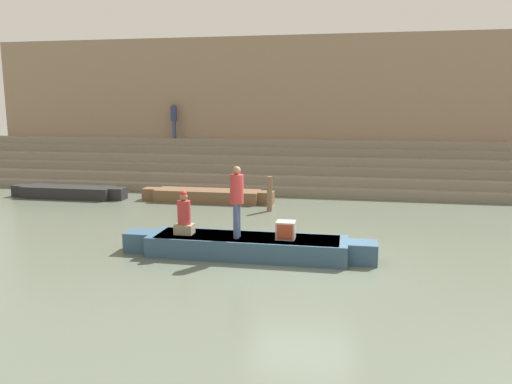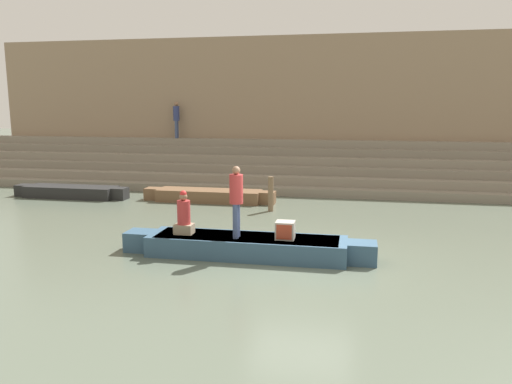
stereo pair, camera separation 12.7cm
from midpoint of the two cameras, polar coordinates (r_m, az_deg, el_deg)
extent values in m
plane|color=#566051|center=(12.16, 5.63, -7.67)|extent=(120.00, 120.00, 0.00)
cube|color=gray|center=(22.21, 8.27, 0.74)|extent=(36.00, 4.22, 0.34)
cube|color=gray|center=(22.51, 8.34, 1.74)|extent=(36.00, 3.52, 0.34)
cube|color=gray|center=(22.81, 8.40, 2.71)|extent=(36.00, 2.81, 0.34)
cube|color=gray|center=(23.12, 8.47, 3.65)|extent=(36.00, 2.11, 0.34)
cube|color=gray|center=(23.44, 8.53, 4.57)|extent=(36.00, 1.41, 0.34)
cube|color=gray|center=(23.76, 8.60, 5.47)|extent=(36.00, 0.70, 0.34)
cube|color=#937A60|center=(24.64, 8.80, 9.29)|extent=(34.20, 1.20, 6.91)
cube|color=brown|center=(24.26, 8.54, 1.81)|extent=(34.20, 0.12, 0.60)
cube|color=#33516B|center=(12.28, -0.80, -6.23)|extent=(4.86, 1.20, 0.50)
cube|color=#993328|center=(12.22, -0.80, -5.23)|extent=(4.47, 1.10, 0.05)
cube|color=#33516B|center=(12.04, 12.32, -6.80)|extent=(0.68, 0.66, 0.50)
cube|color=#33516B|center=(13.12, -12.78, -5.43)|extent=(0.68, 0.66, 0.50)
cylinder|color=olive|center=(13.06, -3.30, -4.59)|extent=(2.97, 0.04, 0.04)
cylinder|color=#3D4C75|center=(12.13, -1.85, -3.18)|extent=(0.14, 0.14, 0.84)
cylinder|color=#3D4C75|center=(11.96, -2.05, -3.37)|extent=(0.14, 0.14, 0.84)
cylinder|color=#B23333|center=(11.89, -1.97, 0.34)|extent=(0.33, 0.33, 0.70)
sphere|color=#8C664C|center=(11.83, -1.99, 2.49)|extent=(0.20, 0.20, 0.20)
cube|color=gray|center=(12.58, -7.93, -4.19)|extent=(0.46, 0.36, 0.24)
cylinder|color=#B23333|center=(12.48, -7.97, -2.32)|extent=(0.33, 0.33, 0.59)
sphere|color=#8C664C|center=(12.40, -8.02, -0.53)|extent=(0.20, 0.20, 0.20)
sphere|color=red|center=(12.39, -8.02, -0.21)|extent=(0.17, 0.17, 0.17)
cube|color=#9E998E|center=(11.98, 3.66, -4.37)|extent=(0.45, 0.40, 0.43)
cube|color=#99331E|center=(11.78, 3.53, -4.61)|extent=(0.37, 0.02, 0.35)
cube|color=brown|center=(19.26, -5.20, -0.42)|extent=(4.02, 1.05, 0.46)
cube|color=beige|center=(19.23, -5.21, 0.19)|extent=(3.70, 0.95, 0.05)
cube|color=brown|center=(18.75, 1.53, -0.66)|extent=(0.56, 0.58, 0.46)
cube|color=brown|center=(20.02, -11.50, -0.18)|extent=(0.56, 0.58, 0.46)
cube|color=black|center=(21.35, -20.21, 0.02)|extent=(3.73, 1.05, 0.46)
cube|color=beige|center=(21.32, -20.25, 0.57)|extent=(3.43, 0.95, 0.05)
cube|color=black|center=(20.33, -15.09, -0.17)|extent=(0.52, 0.58, 0.46)
cube|color=black|center=(22.52, -24.84, 0.20)|extent=(0.52, 0.58, 0.46)
cylinder|color=brown|center=(17.39, 1.90, -0.22)|extent=(0.19, 0.19, 1.22)
cylinder|color=#3D4C75|center=(25.30, -8.84, 7.08)|extent=(0.13, 0.13, 0.86)
cylinder|color=#3D4C75|center=(25.14, -8.97, 7.06)|extent=(0.13, 0.13, 0.86)
cylinder|color=navy|center=(25.20, -8.95, 8.86)|extent=(0.31, 0.31, 0.72)
sphere|color=#8C664C|center=(25.19, -8.98, 9.91)|extent=(0.20, 0.20, 0.20)
camera|label=1|loc=(0.06, -89.72, 0.05)|focal=35.00mm
camera|label=2|loc=(0.06, 90.28, -0.05)|focal=35.00mm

